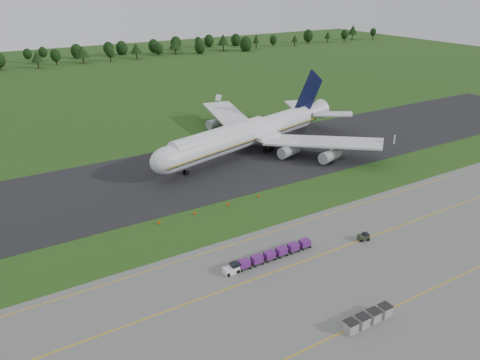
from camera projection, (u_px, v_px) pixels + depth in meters
ground at (241, 215)px, 104.19m from camera, size 600.00×600.00×0.00m
apron at (347, 296)px, 77.48m from camera, size 300.00×52.00×0.06m
taxiway at (187, 173)px, 126.16m from camera, size 300.00×40.00×0.08m
apron_markings at (320, 275)px, 82.98m from camera, size 300.00×30.20×0.01m
tree_line at (32, 57)px, 270.65m from camera, size 525.96×23.81×11.97m
aircraft at (247, 133)px, 139.00m from camera, size 73.92×69.65×20.78m
baggage_train at (268, 256)px, 86.99m from camera, size 19.09×1.73×1.66m
utility_cart at (363, 237)px, 93.84m from camera, size 2.42×1.81×1.19m
uld_row at (368, 318)px, 71.14m from camera, size 9.02×1.82×1.80m
edge_markers at (212, 209)px, 106.18m from camera, size 26.00×0.30×0.60m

